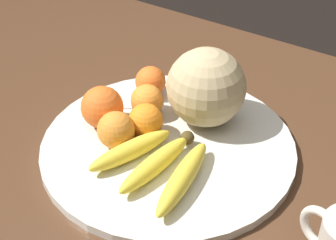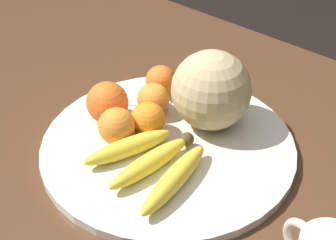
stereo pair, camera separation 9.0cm
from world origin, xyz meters
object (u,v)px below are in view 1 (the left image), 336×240
(banana_bunch, at_px, (158,164))
(produce_tag, at_px, (137,104))
(kitchen_table, at_px, (197,211))
(fruit_bowl, at_px, (168,147))
(orange_front_left, at_px, (150,81))
(orange_back_left, at_px, (116,130))
(melon, at_px, (206,87))
(orange_mid_center, at_px, (146,121))
(orange_back_right, at_px, (147,101))
(orange_front_right, at_px, (102,107))

(banana_bunch, xyz_separation_m, produce_tag, (0.13, -0.13, -0.02))
(kitchen_table, distance_m, fruit_bowl, 0.12)
(orange_front_left, distance_m, orange_back_left, 0.16)
(melon, height_order, orange_back_left, melon)
(orange_front_left, relative_size, orange_mid_center, 0.97)
(kitchen_table, height_order, banana_bunch, banana_bunch)
(orange_back_left, distance_m, orange_back_right, 0.10)
(orange_front_right, height_order, orange_back_left, orange_front_right)
(fruit_bowl, relative_size, orange_front_right, 5.78)
(banana_bunch, bearing_deg, melon, -171.92)
(melon, bearing_deg, fruit_bowl, 79.11)
(kitchen_table, height_order, orange_mid_center, orange_mid_center)
(kitchen_table, relative_size, orange_back_right, 27.97)
(orange_front_left, height_order, orange_back_right, orange_back_right)
(melon, relative_size, banana_bunch, 0.73)
(kitchen_table, bearing_deg, banana_bunch, 40.95)
(orange_back_right, bearing_deg, orange_front_right, 54.67)
(orange_mid_center, bearing_deg, orange_back_left, 63.16)
(orange_front_left, bearing_deg, banana_bunch, 127.00)
(produce_tag, bearing_deg, orange_front_right, 50.28)
(fruit_bowl, height_order, orange_front_left, orange_front_left)
(melon, bearing_deg, orange_back_left, 57.69)
(kitchen_table, distance_m, orange_back_right, 0.21)
(orange_back_left, relative_size, produce_tag, 0.65)
(banana_bunch, bearing_deg, orange_back_left, -95.62)
(kitchen_table, relative_size, fruit_bowl, 3.83)
(orange_front_left, height_order, orange_mid_center, orange_mid_center)
(banana_bunch, bearing_deg, orange_front_left, -137.11)
(banana_bunch, bearing_deg, orange_mid_center, -128.65)
(orange_front_left, bearing_deg, kitchen_table, 143.89)
(melon, xyz_separation_m, orange_mid_center, (0.06, 0.09, -0.04))
(fruit_bowl, relative_size, orange_front_left, 7.49)
(kitchen_table, height_order, melon, melon)
(orange_back_right, bearing_deg, melon, -156.79)
(orange_mid_center, distance_m, orange_back_right, 0.06)
(orange_front_left, relative_size, orange_back_right, 0.98)
(melon, xyz_separation_m, produce_tag, (0.13, 0.03, -0.07))
(orange_mid_center, distance_m, produce_tag, 0.09)
(fruit_bowl, xyz_separation_m, orange_back_right, (0.08, -0.05, 0.04))
(banana_bunch, xyz_separation_m, orange_back_right, (0.10, -0.12, 0.01))
(orange_front_left, distance_m, orange_front_right, 0.12)
(fruit_bowl, xyz_separation_m, melon, (-0.02, -0.09, 0.07))
(melon, distance_m, orange_front_right, 0.18)
(kitchen_table, distance_m, orange_front_right, 0.24)
(melon, height_order, orange_mid_center, melon)
(orange_back_left, bearing_deg, melon, -122.31)
(melon, bearing_deg, kitchen_table, 115.34)
(banana_bunch, bearing_deg, kitchen_table, 136.83)
(fruit_bowl, relative_size, produce_tag, 4.41)
(orange_mid_center, height_order, orange_back_right, same)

